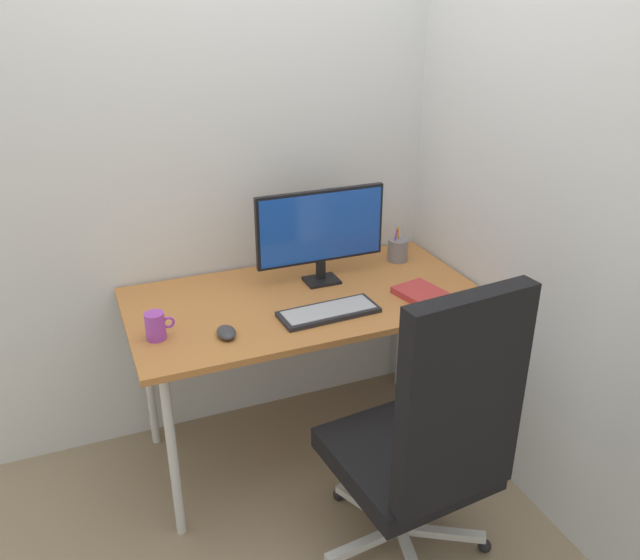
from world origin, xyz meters
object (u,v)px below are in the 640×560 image
(office_chair, at_px, (430,438))
(pen_holder, at_px, (398,250))
(keyboard, at_px, (329,312))
(mouse, at_px, (226,332))
(monitor, at_px, (321,229))
(coffee_mug, at_px, (156,326))
(notebook, at_px, (422,294))

(office_chair, xyz_separation_m, pen_holder, (0.39, 0.97, 0.24))
(keyboard, distance_m, mouse, 0.41)
(monitor, relative_size, mouse, 5.33)
(monitor, xyz_separation_m, pen_holder, (0.41, 0.08, -0.18))
(office_chair, distance_m, mouse, 0.80)
(office_chair, bearing_deg, pen_holder, 67.93)
(monitor, bearing_deg, office_chair, -88.83)
(office_chair, xyz_separation_m, coffee_mug, (-0.75, 0.66, 0.24))
(pen_holder, bearing_deg, office_chair, -112.07)
(office_chair, xyz_separation_m, mouse, (-0.52, 0.58, 0.20))
(keyboard, bearing_deg, office_chair, -79.98)
(monitor, height_order, mouse, monitor)
(monitor, bearing_deg, keyboard, -106.57)
(mouse, distance_m, coffee_mug, 0.25)
(monitor, height_order, coffee_mug, monitor)
(pen_holder, distance_m, coffee_mug, 1.19)
(keyboard, bearing_deg, coffee_mug, 174.72)
(mouse, bearing_deg, monitor, 33.74)
(monitor, bearing_deg, pen_holder, 10.66)
(keyboard, relative_size, pen_holder, 2.16)
(mouse, bearing_deg, coffee_mug, 162.85)
(notebook, bearing_deg, office_chair, -129.31)
(pen_holder, distance_m, notebook, 0.39)
(mouse, xyz_separation_m, coffee_mug, (-0.24, 0.08, 0.03))
(coffee_mug, bearing_deg, mouse, -18.60)
(office_chair, distance_m, notebook, 0.69)
(monitor, relative_size, notebook, 2.63)
(keyboard, bearing_deg, notebook, -1.12)
(office_chair, relative_size, coffee_mug, 10.80)
(office_chair, bearing_deg, keyboard, 100.02)
(notebook, distance_m, coffee_mug, 1.06)
(keyboard, relative_size, notebook, 1.86)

